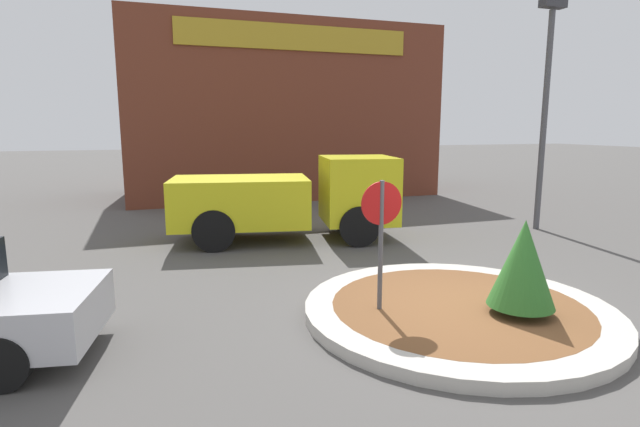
% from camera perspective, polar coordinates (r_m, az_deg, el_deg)
% --- Properties ---
extents(ground_plane, '(120.00, 120.00, 0.00)m').
position_cam_1_polar(ground_plane, '(8.03, 15.43, -11.22)').
color(ground_plane, '#514F4C').
extents(traffic_island, '(4.66, 4.66, 0.18)m').
position_cam_1_polar(traffic_island, '(8.00, 15.46, -10.62)').
color(traffic_island, '#BCB7AD').
rests_on(traffic_island, ground_plane).
extents(stop_sign, '(0.63, 0.07, 2.09)m').
position_cam_1_polar(stop_sign, '(7.25, 7.00, -1.42)').
color(stop_sign, '#4C4C51').
rests_on(stop_sign, ground_plane).
extents(island_shrub, '(0.94, 0.94, 1.38)m').
position_cam_1_polar(island_shrub, '(7.67, 22.19, -5.29)').
color(island_shrub, brown).
rests_on(island_shrub, traffic_island).
extents(utility_truck, '(5.76, 2.95, 2.09)m').
position_cam_1_polar(utility_truck, '(12.49, -3.41, 1.82)').
color(utility_truck, gold).
rests_on(utility_truck, ground_plane).
extents(storefront_building, '(12.28, 6.07, 6.82)m').
position_cam_1_polar(storefront_building, '(21.74, -4.92, 11.39)').
color(storefront_building, brown).
rests_on(storefront_building, ground_plane).
extents(light_pole, '(0.70, 0.30, 6.10)m').
position_cam_1_polar(light_pole, '(15.08, 24.40, 11.93)').
color(light_pole, '#4C4C51').
rests_on(light_pole, ground_plane).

